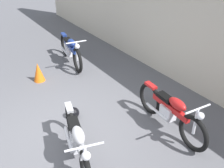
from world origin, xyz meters
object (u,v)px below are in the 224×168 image
at_px(motorcycle_blue, 71,50).
at_px(motorcycle_silver, 77,141).
at_px(traffic_cone, 38,72).
at_px(helmet, 74,113).
at_px(motorcycle_red, 170,111).

xyz_separation_m(motorcycle_blue, motorcycle_silver, (3.95, -1.74, -0.01)).
height_order(traffic_cone, motorcycle_blue, motorcycle_blue).
xyz_separation_m(helmet, motorcycle_blue, (-2.71, 1.24, 0.34)).
distance_m(motorcycle_red, motorcycle_silver, 2.05).
xyz_separation_m(helmet, motorcycle_silver, (1.24, -0.51, 0.33)).
relative_size(motorcycle_blue, motorcycle_silver, 1.05).
distance_m(helmet, traffic_cone, 2.14).
relative_size(traffic_cone, motorcycle_red, 0.26).
bearing_deg(motorcycle_blue, traffic_cone, -57.04).
bearing_deg(motorcycle_blue, motorcycle_silver, -14.92).
bearing_deg(traffic_cone, motorcycle_silver, -7.59).
distance_m(motorcycle_blue, motorcycle_red, 4.21).
distance_m(helmet, motorcycle_silver, 1.38).
xyz_separation_m(traffic_cone, motorcycle_blue, (-0.58, 1.30, 0.20)).
bearing_deg(traffic_cone, helmet, 1.52).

